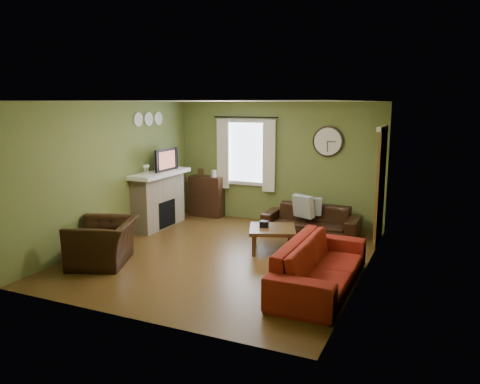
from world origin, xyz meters
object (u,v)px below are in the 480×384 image
at_px(armchair, 103,242).
at_px(coffee_table, 272,239).
at_px(bookshelf, 207,196).
at_px(sofa_brown, 311,220).
at_px(sofa_red, 320,265).

height_order(armchair, coffee_table, armchair).
distance_m(bookshelf, coffee_table, 2.93).
height_order(sofa_brown, armchair, armchair).
bearing_deg(sofa_brown, coffee_table, -102.84).
distance_m(sofa_red, armchair, 3.49).
relative_size(sofa_red, coffee_table, 2.90).
height_order(sofa_red, coffee_table, sofa_red).
relative_size(sofa_brown, coffee_table, 2.41).
distance_m(sofa_brown, sofa_red, 2.82).
distance_m(armchair, coffee_table, 2.87).
relative_size(armchair, coffee_table, 1.38).
height_order(bookshelf, coffee_table, bookshelf).
height_order(bookshelf, armchair, bookshelf).
xyz_separation_m(armchair, coffee_table, (2.27, 1.74, -0.14)).
bearing_deg(bookshelf, sofa_brown, -9.56).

